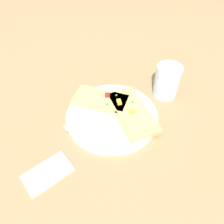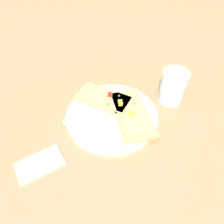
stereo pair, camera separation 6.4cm
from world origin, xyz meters
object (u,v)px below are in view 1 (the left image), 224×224
at_px(pizza_slice_main, 131,111).
at_px(napkin, 48,173).
at_px(knife, 91,116).
at_px(drinking_glass, 167,81).
at_px(fork, 112,121).
at_px(plate, 112,116).
at_px(pizza_slice_corner, 102,100).

relative_size(pizza_slice_main, napkin, 1.90).
distance_m(knife, drinking_glass, 0.27).
height_order(fork, napkin, fork).
xyz_separation_m(knife, drinking_glass, (0.26, -0.06, 0.04)).
bearing_deg(plate, napkin, -169.53).
height_order(knife, napkin, knife).
xyz_separation_m(pizza_slice_corner, napkin, (-0.25, -0.10, -0.02)).
bearing_deg(drinking_glass, fork, 178.21).
bearing_deg(knife, plate, -26.34).
relative_size(knife, napkin, 1.78).
height_order(plate, pizza_slice_corner, pizza_slice_corner).
bearing_deg(pizza_slice_corner, pizza_slice_main, -10.70).
bearing_deg(pizza_slice_main, napkin, 109.55).
relative_size(fork, knife, 0.99).
xyz_separation_m(plate, napkin, (-0.24, -0.04, -0.00)).
xyz_separation_m(knife, pizza_slice_main, (0.10, -0.07, 0.01)).
bearing_deg(drinking_glass, pizza_slice_main, -178.39).
relative_size(knife, drinking_glass, 1.94).
xyz_separation_m(knife, pizza_slice_corner, (0.06, 0.03, 0.01)).
xyz_separation_m(fork, pizza_slice_main, (0.06, -0.01, 0.01)).
distance_m(pizza_slice_corner, napkin, 0.27).
relative_size(plate, knife, 1.33).
relative_size(fork, napkin, 1.76).
xyz_separation_m(fork, napkin, (-0.22, -0.02, -0.01)).
relative_size(fork, pizza_slice_main, 0.93).
distance_m(pizza_slice_main, pizza_slice_corner, 0.10).
bearing_deg(fork, drinking_glass, -0.62).
bearing_deg(pizza_slice_main, pizza_slice_corner, 39.08).
bearing_deg(drinking_glass, pizza_slice_corner, 155.40).
bearing_deg(fork, pizza_slice_corner, 73.35).
xyz_separation_m(knife, napkin, (-0.18, -0.08, -0.01)).
relative_size(knife, pizza_slice_main, 0.94).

